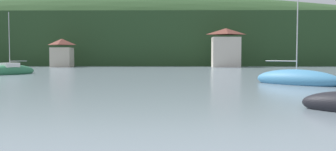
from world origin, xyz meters
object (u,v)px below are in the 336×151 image
object	(u,v)px
shore_building_westcentral	(62,53)
sailboat_mid_6	(296,80)
sailboat_far_7	(10,71)
shore_building_central	(226,48)

from	to	relation	value
shore_building_westcentral	sailboat_mid_6	size ratio (longest dim) A/B	0.59
sailboat_far_7	shore_building_central	bearing A→B (deg)	166.19
sailboat_mid_6	sailboat_far_7	world-z (taller)	sailboat_mid_6
shore_building_westcentral	sailboat_mid_6	world-z (taller)	sailboat_mid_6
sailboat_mid_6	sailboat_far_7	size ratio (longest dim) A/B	1.23
shore_building_westcentral	sailboat_mid_6	bearing A→B (deg)	-54.63
shore_building_central	sailboat_far_7	xyz separation A→B (m)	(-30.95, -30.74, -3.42)
shore_building_central	shore_building_westcentral	bearing A→B (deg)	-180.00
shore_building_westcentral	sailboat_far_7	bearing A→B (deg)	-84.83
shore_building_westcentral	sailboat_far_7	world-z (taller)	sailboat_far_7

